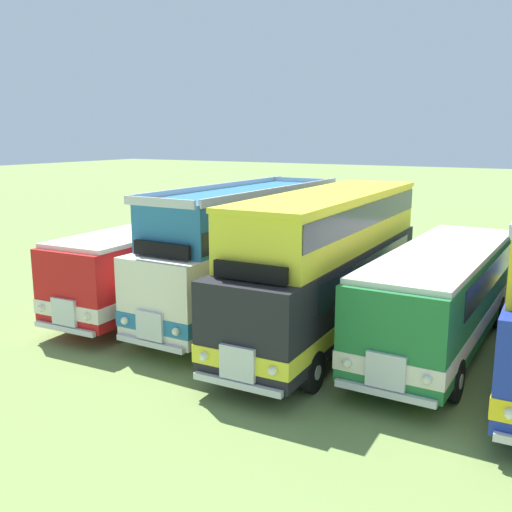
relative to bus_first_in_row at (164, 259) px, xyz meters
The scene contains 6 objects.
ground_plane 8.32m from the bus_first_in_row, ahead, with size 200.00×200.00×0.00m, color #7A934C.
bus_first_in_row is the anchor object (origin of this frame).
bus_second_in_row 3.34m from the bus_first_in_row, ahead, with size 2.65×9.96×4.52m.
bus_third_in_row 6.54m from the bus_first_in_row, ahead, with size 2.89×10.96×4.49m.
bus_fourth_in_row 9.77m from the bus_first_in_row, ahead, with size 2.66×9.86×2.99m.
rope_fence_line 13.19m from the bus_first_in_row, 51.79° to the left, with size 22.34×0.08×1.05m.
Camera 1 is at (5.18, -16.29, 6.17)m, focal length 40.95 mm.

